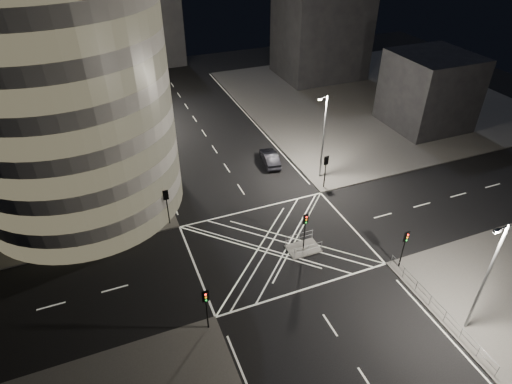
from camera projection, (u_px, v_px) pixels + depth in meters
name	position (u px, v px, depth m)	size (l,w,h in m)	color
ground	(277.00, 244.00, 40.60)	(120.00, 120.00, 0.00)	black
sidewalk_far_right	(371.00, 98.00, 70.01)	(42.00, 42.00, 0.15)	#4D4A48
central_island	(303.00, 249.00, 40.02)	(3.00, 2.00, 0.15)	slate
office_tower_curved	(6.00, 79.00, 41.36)	(30.00, 29.00, 27.20)	gray
office_block_rear	(12.00, 36.00, 59.59)	(24.00, 16.00, 22.00)	gray
building_right_far	(321.00, 32.00, 74.70)	(14.00, 12.00, 15.00)	black
building_right_near	(429.00, 90.00, 59.03)	(10.00, 10.00, 10.00)	black
building_far_end	(130.00, 17.00, 78.51)	(18.00, 8.00, 18.00)	black
tree_a	(143.00, 180.00, 41.78)	(4.58, 4.58, 6.86)	black
tree_b	(132.00, 147.00, 45.97)	(4.32, 4.32, 7.39)	black
tree_c	(126.00, 132.00, 51.11)	(3.73, 3.73, 6.07)	black
tree_d	(118.00, 101.00, 54.82)	(4.53, 4.53, 8.04)	black
tree_e	(115.00, 97.00, 60.37)	(3.69, 3.69, 5.87)	black
traffic_signal_fl	(167.00, 201.00, 41.44)	(0.55, 0.22, 4.00)	black
traffic_signal_nl	(206.00, 303.00, 31.06)	(0.55, 0.22, 4.00)	black
traffic_signal_fr	(326.00, 166.00, 46.81)	(0.55, 0.22, 4.00)	black
traffic_signal_nr	(405.00, 243.00, 36.43)	(0.55, 0.22, 4.00)	black
traffic_signal_island	(305.00, 225.00, 38.40)	(0.55, 0.22, 4.00)	black
street_lamp_left_near	(147.00, 154.00, 43.72)	(1.25, 0.25, 10.00)	slate
street_lamp_left_far	(123.00, 92.00, 57.46)	(1.25, 0.25, 10.00)	slate
street_lamp_right_far	(323.00, 135.00, 47.19)	(1.25, 0.25, 10.00)	slate
street_lamp_right_near	(486.00, 276.00, 29.64)	(1.25, 0.25, 10.00)	slate
railing_near_right	(437.00, 308.00, 33.46)	(0.06, 11.70, 1.10)	slate
railing_island_south	(308.00, 250.00, 38.98)	(2.80, 0.06, 1.10)	slate
railing_island_north	(299.00, 238.00, 40.35)	(2.80, 0.06, 1.10)	slate
sedan	(270.00, 158.00, 52.44)	(1.69, 4.85, 1.60)	black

